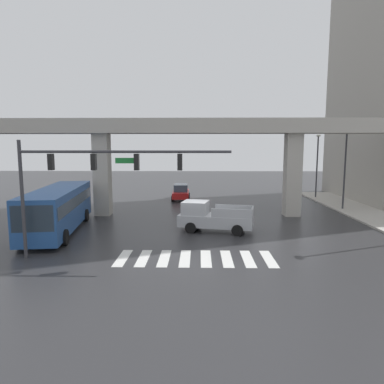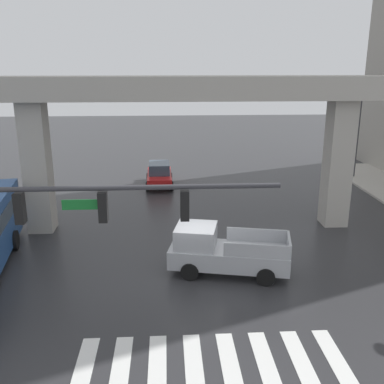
% 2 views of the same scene
% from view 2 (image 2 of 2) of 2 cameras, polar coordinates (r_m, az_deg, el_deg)
% --- Properties ---
extents(ground_plane, '(120.00, 120.00, 0.00)m').
position_cam_2_polar(ground_plane, '(19.60, 0.70, -10.23)').
color(ground_plane, '#2D2D30').
extents(crosswalk_stripes, '(8.25, 2.80, 0.01)m').
position_cam_2_polar(crosswalk_stripes, '(14.40, 2.53, -21.17)').
color(crosswalk_stripes, silver).
rests_on(crosswalk_stripes, ground).
extents(elevated_overpass, '(52.93, 2.28, 8.17)m').
position_cam_2_polar(elevated_overpass, '(23.06, -0.22, 11.96)').
color(elevated_overpass, '#ADA89E').
rests_on(elevated_overpass, ground).
extents(pickup_truck, '(5.38, 2.92, 2.08)m').
position_cam_2_polar(pickup_truck, '(19.11, 3.95, -7.71)').
color(pickup_truck, '#A8AAAF').
rests_on(pickup_truck, ground).
extents(sedan_red, '(2.03, 4.33, 1.72)m').
position_cam_2_polar(sedan_red, '(32.63, -4.27, 2.29)').
color(sedan_red, red).
rests_on(sedan_red, ground).
extents(traffic_signal_mast, '(10.89, 0.32, 6.20)m').
position_cam_2_polar(traffic_signal_mast, '(12.70, -21.92, -3.76)').
color(traffic_signal_mast, '#38383D').
rests_on(traffic_signal_mast, ground).
extents(street_lamp_far_north, '(0.44, 0.70, 7.24)m').
position_cam_2_polar(street_lamp_far_north, '(36.43, 20.94, 8.68)').
color(street_lamp_far_north, '#38383D').
rests_on(street_lamp_far_north, ground).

